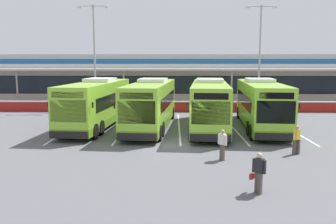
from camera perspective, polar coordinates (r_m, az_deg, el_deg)
ground_plane at (r=22.22m, az=2.01°, el=-5.17°), size 200.00×200.00×0.00m
terminal_building at (r=48.58m, az=1.45°, el=5.58°), size 70.00×13.00×6.00m
red_barrier_wall at (r=36.41m, az=1.60°, el=0.88°), size 60.00×0.40×1.10m
coach_bus_leftmost at (r=28.58m, az=-11.25°, el=1.26°), size 3.78×12.32×3.78m
coach_bus_left_centre at (r=27.48m, az=-2.68°, el=1.15°), size 3.78×12.32×3.78m
coach_bus_centre at (r=27.34m, az=6.67°, el=1.06°), size 3.78×12.32×3.78m
coach_bus_right_centre at (r=28.41m, az=14.60°, el=1.12°), size 3.78×12.32×3.78m
bay_stripe_far_west at (r=29.20m, az=-14.94°, el=-2.25°), size 0.14×13.00×0.01m
bay_stripe_west at (r=28.34m, az=-6.74°, el=-2.34°), size 0.14×13.00×0.01m
bay_stripe_mid_west at (r=28.09m, az=1.79°, el=-2.38°), size 0.14×13.00×0.01m
bay_stripe_centre at (r=28.46m, az=10.28°, el=-2.37°), size 0.14×13.00×0.01m
bay_stripe_mid_east at (r=29.44m, az=18.38°, el=-2.31°), size 0.14×13.00×0.01m
pedestrian_with_handbag at (r=14.36m, az=14.28°, el=-9.28°), size 0.60×0.55×1.62m
pedestrian_in_dark_coat at (r=18.68m, az=8.70°, el=-5.05°), size 0.44×0.46×1.62m
pedestrian_near_bin at (r=20.90m, az=19.89°, el=-4.04°), size 0.46×0.43×1.62m
lamp_post_west at (r=39.02m, az=-11.69°, el=9.64°), size 3.24×0.28×11.00m
lamp_post_centre at (r=39.64m, az=14.48°, el=9.52°), size 3.24×0.28×11.00m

